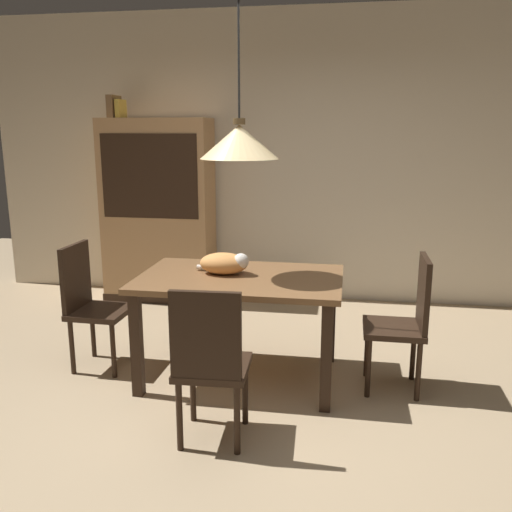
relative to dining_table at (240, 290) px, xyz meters
The scene contains 11 objects.
ground 0.89m from the dining_table, 77.77° to the right, with size 10.00×10.00×0.00m, color tan.
back_wall 2.21m from the dining_table, 86.44° to the left, with size 6.40×0.10×2.90m, color beige.
dining_table is the anchor object (origin of this frame).
chair_left_side 1.14m from the dining_table, behind, with size 0.41×0.41×0.93m.
chair_right_side 1.14m from the dining_table, ahead, with size 0.40×0.40×0.93m.
chair_near_front 0.89m from the dining_table, 89.75° to the right, with size 0.42×0.42×0.93m.
cat_sleeping 0.22m from the dining_table, 160.49° to the left, with size 0.39×0.22×0.16m.
pendant_lamp 1.01m from the dining_table, ahead, with size 0.52×0.52×1.30m.
hutch_bookcase 2.11m from the dining_table, 124.68° to the left, with size 1.12×0.45×1.85m.
book_brown_thick 2.70m from the dining_table, 133.01° to the left, with size 0.06×0.24×0.22m, color brown.
book_yellow_short 2.65m from the dining_table, 131.77° to the left, with size 0.04×0.20×0.18m, color gold.
Camera 1 is at (0.59, -3.00, 1.74)m, focal length 38.42 mm.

